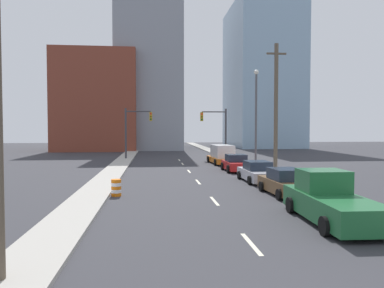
# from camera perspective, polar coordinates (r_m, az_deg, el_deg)

# --- Properties ---
(sidewalk_left) EXTENTS (2.01, 94.76, 0.15)m
(sidewalk_left) POSITION_cam_1_polar(r_m,az_deg,el_deg) (52.47, -9.76, -1.79)
(sidewalk_left) COLOR #ADA89E
(sidewalk_left) RESTS_ON ground
(sidewalk_right) EXTENTS (2.01, 94.76, 0.15)m
(sidewalk_right) POSITION_cam_1_polar(r_m,az_deg,el_deg) (53.28, 4.68, -1.70)
(sidewalk_right) COLOR #ADA89E
(sidewalk_right) RESTS_ON ground
(lane_stripe_at_7m) EXTENTS (0.16, 2.40, 0.01)m
(lane_stripe_at_7m) POSITION_cam_1_polar(r_m,az_deg,el_deg) (12.91, 9.00, -14.78)
(lane_stripe_at_7m) COLOR beige
(lane_stripe_at_7m) RESTS_ON ground
(lane_stripe_at_14m) EXTENTS (0.16, 2.40, 0.01)m
(lane_stripe_at_14m) POSITION_cam_1_polar(r_m,az_deg,el_deg) (19.92, 3.43, -8.65)
(lane_stripe_at_14m) COLOR beige
(lane_stripe_at_14m) RESTS_ON ground
(lane_stripe_at_22m) EXTENTS (0.16, 2.40, 0.01)m
(lane_stripe_at_22m) POSITION_cam_1_polar(r_m,az_deg,el_deg) (26.87, 0.93, -5.79)
(lane_stripe_at_22m) COLOR beige
(lane_stripe_at_22m) RESTS_ON ground
(lane_stripe_at_28m) EXTENTS (0.16, 2.40, 0.01)m
(lane_stripe_at_28m) POSITION_cam_1_polar(r_m,az_deg,el_deg) (33.52, -0.47, -4.18)
(lane_stripe_at_28m) COLOR beige
(lane_stripe_at_28m) RESTS_ON ground
(lane_stripe_at_35m) EXTENTS (0.16, 2.40, 0.01)m
(lane_stripe_at_35m) POSITION_cam_1_polar(r_m,az_deg,el_deg) (40.62, -1.45, -3.04)
(lane_stripe_at_35m) COLOR beige
(lane_stripe_at_35m) RESTS_ON ground
(lane_stripe_at_40m) EXTENTS (0.16, 2.40, 0.01)m
(lane_stripe_at_40m) POSITION_cam_1_polar(r_m,az_deg,el_deg) (45.59, -1.95, -2.46)
(lane_stripe_at_40m) COLOR beige
(lane_stripe_at_40m) RESTS_ON ground
(building_brick_left) EXTENTS (14.00, 16.00, 17.23)m
(building_brick_left) POSITION_cam_1_polar(r_m,az_deg,el_deg) (70.98, -13.99, 6.14)
(building_brick_left) COLOR brown
(building_brick_left) RESTS_ON ground
(building_office_center) EXTENTS (12.00, 20.00, 30.12)m
(building_office_center) POSITION_cam_1_polar(r_m,az_deg,el_deg) (74.99, -6.54, 10.93)
(building_office_center) COLOR gray
(building_office_center) RESTS_ON ground
(building_glass_right) EXTENTS (13.00, 20.00, 29.81)m
(building_glass_right) POSITION_cam_1_polar(r_m,az_deg,el_deg) (82.24, 10.54, 10.03)
(building_glass_right) COLOR #8CADC6
(building_glass_right) RESTS_ON ground
(traffic_signal_left) EXTENTS (3.39, 0.35, 6.37)m
(traffic_signal_left) POSITION_cam_1_polar(r_m,az_deg,el_deg) (47.03, -8.98, 2.59)
(traffic_signal_left) COLOR #38383D
(traffic_signal_left) RESTS_ON ground
(traffic_signal_right) EXTENTS (3.39, 0.35, 6.37)m
(traffic_signal_right) POSITION_cam_1_polar(r_m,az_deg,el_deg) (47.71, 4.11, 2.60)
(traffic_signal_right) COLOR #38383D
(traffic_signal_right) RESTS_ON ground
(utility_pole_right_mid) EXTENTS (1.60, 0.32, 10.59)m
(utility_pole_right_mid) POSITION_cam_1_polar(r_m,az_deg,el_deg) (30.84, 12.67, 5.29)
(utility_pole_right_mid) COLOR brown
(utility_pole_right_mid) RESTS_ON ground
(traffic_barrel) EXTENTS (0.56, 0.56, 0.95)m
(traffic_barrel) POSITION_cam_1_polar(r_m,az_deg,el_deg) (21.66, -11.47, -6.54)
(traffic_barrel) COLOR orange
(traffic_barrel) RESTS_ON ground
(street_lamp) EXTENTS (0.44, 0.44, 9.30)m
(street_lamp) POSITION_cam_1_polar(r_m,az_deg,el_deg) (35.56, 9.73, 4.76)
(street_lamp) COLOR #4C4C51
(street_lamp) RESTS_ON ground
(pickup_truck_green) EXTENTS (2.55, 6.01, 2.05)m
(pickup_truck_green) POSITION_cam_1_polar(r_m,az_deg,el_deg) (16.42, 20.27, -8.19)
(pickup_truck_green) COLOR #1E6033
(pickup_truck_green) RESTS_ON ground
(sedan_brown) EXTENTS (2.27, 4.72, 1.52)m
(sedan_brown) POSITION_cam_1_polar(r_m,az_deg,el_deg) (22.19, 14.13, -5.80)
(sedan_brown) COLOR brown
(sedan_brown) RESTS_ON ground
(sedan_silver) EXTENTS (2.19, 4.70, 1.48)m
(sedan_silver) POSITION_cam_1_polar(r_m,az_deg,el_deg) (27.38, 9.93, -4.27)
(sedan_silver) COLOR #B2B2BC
(sedan_silver) RESTS_ON ground
(sedan_red) EXTENTS (2.19, 4.23, 1.52)m
(sedan_red) POSITION_cam_1_polar(r_m,az_deg,el_deg) (33.73, 6.71, -2.98)
(sedan_red) COLOR red
(sedan_red) RESTS_ON ground
(box_truck_orange) EXTENTS (2.64, 6.11, 2.06)m
(box_truck_orange) POSITION_cam_1_polar(r_m,az_deg,el_deg) (40.57, 4.60, -1.67)
(box_truck_orange) COLOR orange
(box_truck_orange) RESTS_ON ground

